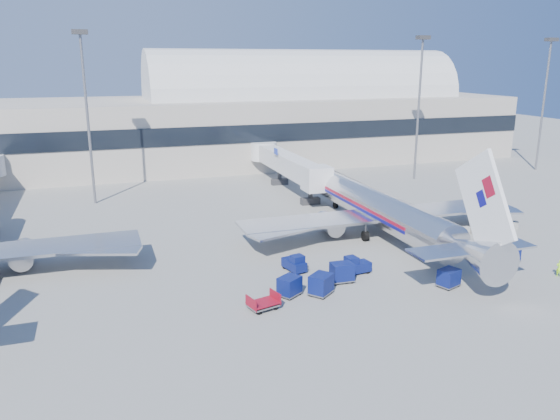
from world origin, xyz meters
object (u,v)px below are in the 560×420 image
object	(u,v)px
mast_west	(85,93)
ramp_worker	(560,268)
mast_far_east	(546,85)
barrier_mid	(482,229)
airliner_main	(383,210)
cart_train_c	(289,286)
cart_solo_far	(509,253)
barrier_near	(457,231)
jetbridge_near	(284,162)
cart_train_b	(321,284)
mast_east	(420,87)
cart_solo_near	(449,278)
tug_right	(452,244)
cart_open_red	(264,304)
barrier_far	(506,226)
tug_left	(295,263)
tug_lead	(355,266)
cart_train_a	(342,272)

from	to	relation	value
mast_west	ramp_worker	bearing A→B (deg)	-46.43
mast_west	mast_far_east	xyz separation A→B (m)	(75.00, 0.00, 0.00)
barrier_mid	airliner_main	bearing A→B (deg)	167.50
cart_train_c	cart_solo_far	distance (m)	22.78
mast_far_east	barrier_near	bearing A→B (deg)	-142.88
jetbridge_near	barrier_near	world-z (taller)	jetbridge_near
cart_train_b	cart_train_c	xyz separation A→B (m)	(-2.54, 0.61, -0.06)
barrier_near	cart_solo_far	xyz separation A→B (m)	(-0.37, -8.58, 0.39)
mast_far_east	cart_train_b	world-z (taller)	mast_far_east
mast_east	cart_solo_far	xyz separation A→B (m)	(-12.37, -36.58, -13.95)
mast_far_east	cart_solo_near	world-z (taller)	mast_far_east
mast_far_east	barrier_near	distance (m)	48.57
tug_right	cart_train_b	xyz separation A→B (m)	(-16.94, -5.81, 0.26)
mast_east	cart_open_red	world-z (taller)	mast_east
cart_open_red	barrier_far	bearing A→B (deg)	3.96
ramp_worker	cart_open_red	bearing A→B (deg)	57.34
mast_far_east	tug_right	bearing A→B (deg)	-141.66
mast_west	tug_left	bearing A→B (deg)	-62.00
barrier_near	cart_solo_far	world-z (taller)	cart_solo_far
tug_lead	cart_train_b	xyz separation A→B (m)	(-4.79, -3.34, 0.18)
mast_west	cart_train_b	size ratio (longest dim) A/B	9.02
mast_far_east	cart_solo_near	distance (m)	62.96
barrier_mid	cart_train_b	bearing A→B (deg)	-157.37
cart_solo_near	cart_solo_far	xyz separation A→B (m)	(9.25, 3.38, -0.01)
mast_east	ramp_worker	distance (m)	44.82
barrier_near	mast_east	bearing A→B (deg)	66.80
jetbridge_near	mast_far_east	world-z (taller)	mast_far_east
jetbridge_near	tug_left	world-z (taller)	jetbridge_near
jetbridge_near	mast_east	distance (m)	24.91
barrier_mid	cart_solo_far	bearing A→B (deg)	-113.14
cart_train_a	cart_solo_far	bearing A→B (deg)	0.12
mast_far_east	cart_open_red	world-z (taller)	mast_far_east
cart_train_b	mast_far_east	bearing A→B (deg)	-5.44
mast_west	cart_open_red	world-z (taller)	mast_west
barrier_far	tug_lead	distance (m)	23.36
tug_lead	cart_solo_far	bearing A→B (deg)	-15.38
mast_east	barrier_far	size ratio (longest dim) A/B	7.53
barrier_near	ramp_worker	xyz separation A→B (m)	(1.17, -13.18, 0.36)
mast_far_east	cart_solo_near	bearing A→B (deg)	-139.39
airliner_main	tug_lead	distance (m)	12.20
tug_left	cart_solo_far	world-z (taller)	tug_left
mast_west	cart_solo_far	xyz separation A→B (m)	(37.63, -36.58, -13.95)
airliner_main	tug_right	xyz separation A→B (m)	(4.36, -6.65, -2.25)
barrier_mid	cart_open_red	xyz separation A→B (m)	(-29.20, -11.11, -0.00)
mast_east	barrier_near	size ratio (longest dim) A/B	7.53
mast_far_east	cart_train_b	xyz separation A→B (m)	(-57.59, -37.96, -13.85)
cart_train_c	tug_left	bearing A→B (deg)	31.81
cart_train_b	cart_solo_far	size ratio (longest dim) A/B	1.36
airliner_main	mast_west	bearing A→B (deg)	139.64
jetbridge_near	cart_open_red	world-z (taller)	jetbridge_near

